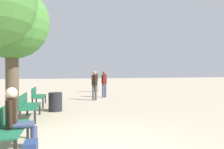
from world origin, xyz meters
TOP-DOWN VIEW (x-y plane):
  - bench_row_0 at (-1.70, 0.43)m, footprint 0.54×1.58m
  - bench_row_1 at (-1.70, 3.40)m, footprint 0.54×1.58m
  - bench_row_2 at (-1.70, 6.37)m, footprint 0.54×1.58m
  - tree_row_1 at (-2.56, 5.17)m, footprint 3.06×3.06m
  - person_seated at (-1.45, 0.37)m, footprint 0.63×0.36m
  - pedestrian_near at (2.03, 12.24)m, footprint 0.33×0.24m
  - pedestrian_mid at (2.02, 8.78)m, footprint 0.33×0.25m
  - pedestrian_far at (1.25, 7.61)m, footprint 0.34×0.29m
  - trash_bin at (-0.81, 4.75)m, footprint 0.56×0.56m

SIDE VIEW (x-z plane):
  - trash_bin at x=-0.81m, z-range 0.00..0.77m
  - bench_row_0 at x=-1.70m, z-range 0.08..0.95m
  - bench_row_1 at x=-1.70m, z-range 0.08..0.95m
  - bench_row_2 at x=-1.70m, z-range 0.08..0.95m
  - person_seated at x=-1.45m, z-range 0.04..1.39m
  - pedestrian_near at x=2.03m, z-range 0.12..1.75m
  - pedestrian_mid at x=2.02m, z-range 0.12..1.77m
  - pedestrian_far at x=1.25m, z-range 0.12..1.78m
  - tree_row_1 at x=-2.56m, z-range 1.03..6.26m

